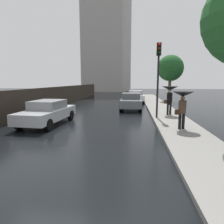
{
  "coord_description": "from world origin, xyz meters",
  "views": [
    {
      "loc": [
        2.77,
        -5.22,
        2.41
      ],
      "look_at": [
        1.73,
        4.43,
        0.92
      ],
      "focal_mm": 32.08,
      "sensor_mm": 36.0,
      "label": 1
    }
  ],
  "objects_px": {
    "pedestrian_with_umbrella_far": "(183,100)",
    "car_grey_far_ahead": "(131,101)",
    "car_silver_near_kerb": "(48,112)",
    "pedestrian_with_umbrella_near": "(170,92)",
    "traffic_light": "(158,67)",
    "street_tree_far": "(170,68)",
    "car_white_mid_road": "(135,96)"
  },
  "relations": [
    {
      "from": "car_silver_near_kerb",
      "to": "car_grey_far_ahead",
      "type": "height_order",
      "value": "car_grey_far_ahead"
    },
    {
      "from": "car_silver_near_kerb",
      "to": "traffic_light",
      "type": "relative_size",
      "value": 0.98
    },
    {
      "from": "car_silver_near_kerb",
      "to": "pedestrian_with_umbrella_near",
      "type": "height_order",
      "value": "pedestrian_with_umbrella_near"
    },
    {
      "from": "car_grey_far_ahead",
      "to": "traffic_light",
      "type": "xyz_separation_m",
      "value": [
        1.68,
        -4.51,
        2.54
      ]
    },
    {
      "from": "car_silver_near_kerb",
      "to": "pedestrian_with_umbrella_far",
      "type": "xyz_separation_m",
      "value": [
        7.11,
        -0.98,
        0.87
      ]
    },
    {
      "from": "car_grey_far_ahead",
      "to": "street_tree_far",
      "type": "height_order",
      "value": "street_tree_far"
    },
    {
      "from": "pedestrian_with_umbrella_near",
      "to": "pedestrian_with_umbrella_far",
      "type": "relative_size",
      "value": 1.08
    },
    {
      "from": "pedestrian_with_umbrella_far",
      "to": "traffic_light",
      "type": "bearing_deg",
      "value": 89.53
    },
    {
      "from": "car_white_mid_road",
      "to": "street_tree_far",
      "type": "xyz_separation_m",
      "value": [
        3.94,
        0.74,
        3.17
      ]
    },
    {
      "from": "pedestrian_with_umbrella_far",
      "to": "car_grey_far_ahead",
      "type": "bearing_deg",
      "value": 92.53
    },
    {
      "from": "car_silver_near_kerb",
      "to": "car_grey_far_ahead",
      "type": "distance_m",
      "value": 7.97
    },
    {
      "from": "car_silver_near_kerb",
      "to": "street_tree_far",
      "type": "xyz_separation_m",
      "value": [
        8.96,
        13.3,
        3.18
      ]
    },
    {
      "from": "car_silver_near_kerb",
      "to": "car_white_mid_road",
      "type": "xyz_separation_m",
      "value": [
        5.02,
        12.55,
        0.01
      ]
    },
    {
      "from": "car_grey_far_ahead",
      "to": "pedestrian_with_umbrella_far",
      "type": "xyz_separation_m",
      "value": [
        2.51,
        -7.49,
        0.82
      ]
    },
    {
      "from": "car_white_mid_road",
      "to": "street_tree_far",
      "type": "relative_size",
      "value": 0.78
    },
    {
      "from": "pedestrian_with_umbrella_near",
      "to": "traffic_light",
      "type": "relative_size",
      "value": 0.42
    },
    {
      "from": "street_tree_far",
      "to": "pedestrian_with_umbrella_far",
      "type": "bearing_deg",
      "value": -97.37
    },
    {
      "from": "pedestrian_with_umbrella_far",
      "to": "street_tree_far",
      "type": "xyz_separation_m",
      "value": [
        1.85,
        14.27,
        2.31
      ]
    },
    {
      "from": "pedestrian_with_umbrella_near",
      "to": "street_tree_far",
      "type": "bearing_deg",
      "value": 77.8
    },
    {
      "from": "car_grey_far_ahead",
      "to": "pedestrian_with_umbrella_far",
      "type": "height_order",
      "value": "pedestrian_with_umbrella_far"
    },
    {
      "from": "car_white_mid_road",
      "to": "pedestrian_with_umbrella_near",
      "type": "xyz_separation_m",
      "value": [
        2.21,
        -9.4,
        1.0
      ]
    },
    {
      "from": "car_white_mid_road",
      "to": "pedestrian_with_umbrella_far",
      "type": "bearing_deg",
      "value": -85.51
    },
    {
      "from": "car_grey_far_ahead",
      "to": "pedestrian_with_umbrella_near",
      "type": "height_order",
      "value": "pedestrian_with_umbrella_near"
    },
    {
      "from": "car_silver_near_kerb",
      "to": "pedestrian_with_umbrella_near",
      "type": "relative_size",
      "value": 2.31
    },
    {
      "from": "pedestrian_with_umbrella_far",
      "to": "traffic_light",
      "type": "distance_m",
      "value": 3.54
    },
    {
      "from": "street_tree_far",
      "to": "pedestrian_with_umbrella_near",
      "type": "bearing_deg",
      "value": -99.69
    },
    {
      "from": "car_white_mid_road",
      "to": "pedestrian_with_umbrella_far",
      "type": "relative_size",
      "value": 2.33
    },
    {
      "from": "car_silver_near_kerb",
      "to": "pedestrian_with_umbrella_near",
      "type": "distance_m",
      "value": 7.95
    },
    {
      "from": "car_white_mid_road",
      "to": "pedestrian_with_umbrella_near",
      "type": "height_order",
      "value": "pedestrian_with_umbrella_near"
    },
    {
      "from": "pedestrian_with_umbrella_far",
      "to": "street_tree_far",
      "type": "height_order",
      "value": "street_tree_far"
    },
    {
      "from": "traffic_light",
      "to": "street_tree_far",
      "type": "relative_size",
      "value": 0.85
    },
    {
      "from": "car_white_mid_road",
      "to": "traffic_light",
      "type": "relative_size",
      "value": 0.92
    }
  ]
}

